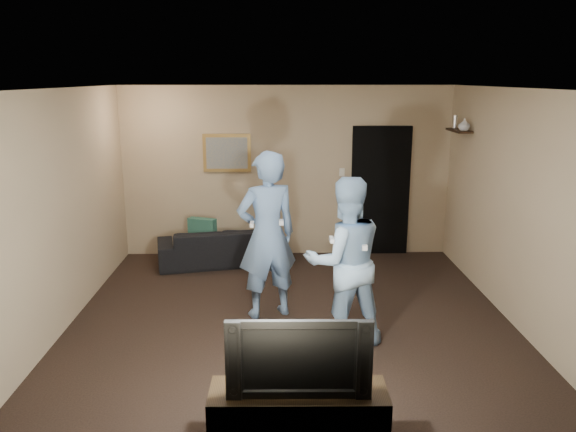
{
  "coord_description": "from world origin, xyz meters",
  "views": [
    {
      "loc": [
        -0.17,
        -6.0,
        2.71
      ],
      "look_at": [
        -0.03,
        0.3,
        1.15
      ],
      "focal_mm": 35.0,
      "sensor_mm": 36.0,
      "label": 1
    }
  ],
  "objects_px": {
    "television": "(299,353)",
    "wii_player_right": "(345,261)",
    "wii_player_left": "(267,235)",
    "sofa": "(222,245)",
    "tv_console": "(298,418)"
  },
  "relations": [
    {
      "from": "tv_console",
      "to": "wii_player_right",
      "type": "relative_size",
      "value": 0.74
    },
    {
      "from": "sofa",
      "to": "wii_player_left",
      "type": "height_order",
      "value": "wii_player_left"
    },
    {
      "from": "sofa",
      "to": "television",
      "type": "xyz_separation_m",
      "value": [
        0.97,
        -4.36,
        0.51
      ]
    },
    {
      "from": "tv_console",
      "to": "wii_player_right",
      "type": "distance_m",
      "value": 1.95
    },
    {
      "from": "wii_player_left",
      "to": "wii_player_right",
      "type": "distance_m",
      "value": 1.06
    },
    {
      "from": "sofa",
      "to": "wii_player_right",
      "type": "bearing_deg",
      "value": 108.4
    },
    {
      "from": "wii_player_left",
      "to": "sofa",
      "type": "bearing_deg",
      "value": 110.38
    },
    {
      "from": "tv_console",
      "to": "television",
      "type": "bearing_deg",
      "value": 0.0
    },
    {
      "from": "sofa",
      "to": "wii_player_left",
      "type": "xyz_separation_m",
      "value": [
        0.71,
        -1.9,
        0.69
      ]
    },
    {
      "from": "wii_player_right",
      "to": "sofa",
      "type": "bearing_deg",
      "value": 120.27
    },
    {
      "from": "television",
      "to": "wii_player_right",
      "type": "xyz_separation_m",
      "value": [
        0.54,
        1.77,
        0.1
      ]
    },
    {
      "from": "sofa",
      "to": "television",
      "type": "relative_size",
      "value": 1.8
    },
    {
      "from": "sofa",
      "to": "television",
      "type": "height_order",
      "value": "television"
    },
    {
      "from": "television",
      "to": "sofa",
      "type": "bearing_deg",
      "value": 103.37
    },
    {
      "from": "wii_player_left",
      "to": "wii_player_right",
      "type": "relative_size",
      "value": 1.1
    }
  ]
}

